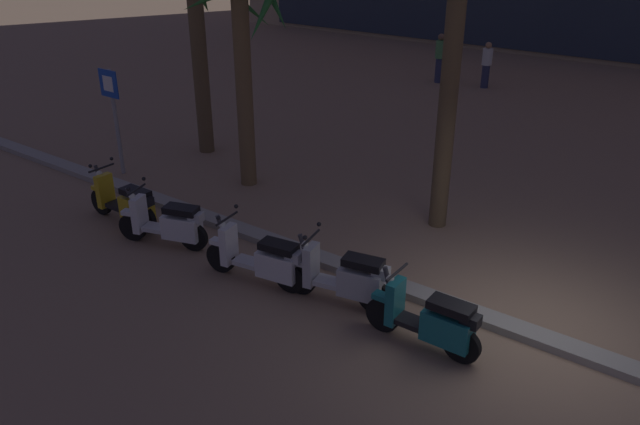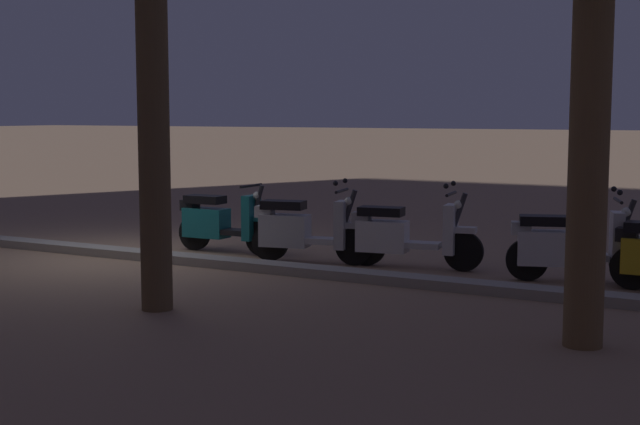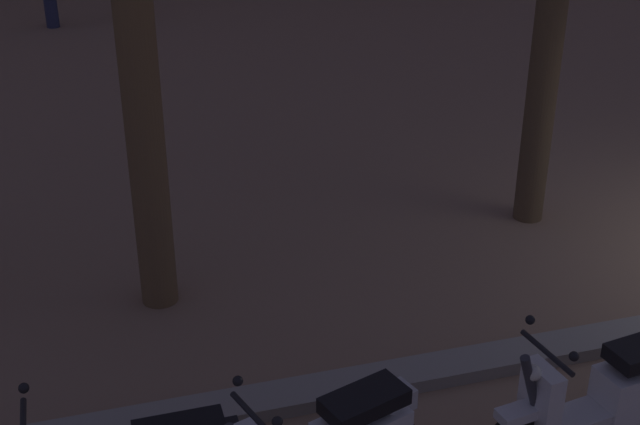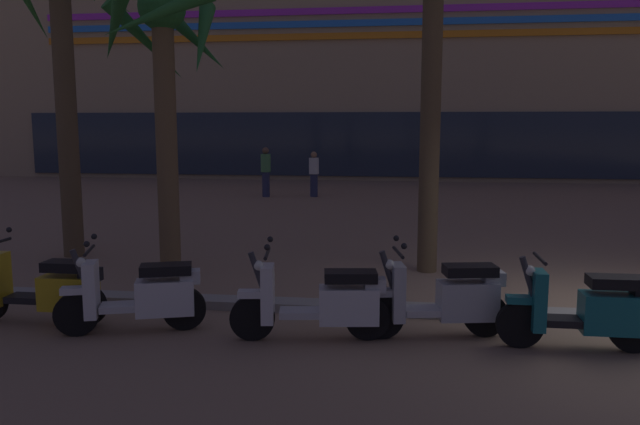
{
  "view_description": "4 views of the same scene",
  "coord_description": "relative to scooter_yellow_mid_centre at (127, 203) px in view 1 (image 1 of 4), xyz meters",
  "views": [
    {
      "loc": [
        1.83,
        -7.73,
        5.38
      ],
      "look_at": [
        -3.49,
        -0.42,
        1.08
      ],
      "focal_mm": 35.09,
      "sensor_mm": 36.0,
      "label": 1
    },
    {
      "loc": [
        -8.6,
        9.69,
        2.08
      ],
      "look_at": [
        -4.97,
        2.9,
        1.22
      ],
      "focal_mm": 49.92,
      "sensor_mm": 36.0,
      "label": 2
    },
    {
      "loc": [
        -7.55,
        -5.77,
        4.63
      ],
      "look_at": [
        -5.43,
        1.5,
        0.83
      ],
      "focal_mm": 49.57,
      "sensor_mm": 36.0,
      "label": 3
    },
    {
      "loc": [
        -3.11,
        -8.15,
        2.48
      ],
      "look_at": [
        -4.52,
        2.29,
        0.98
      ],
      "focal_mm": 34.85,
      "sensor_mm": 36.0,
      "label": 4
    }
  ],
  "objects": [
    {
      "name": "ground_plane",
      "position": [
        7.49,
        1.18,
        -0.44
      ],
      "size": [
        200.0,
        200.0,
        0.0
      ],
      "primitive_type": "plane",
      "color": "#93755B"
    },
    {
      "name": "curb_strip",
      "position": [
        7.49,
        1.0,
        -0.38
      ],
      "size": [
        60.0,
        0.36,
        0.12
      ],
      "primitive_type": "cube",
      "color": "gray",
      "rests_on": "ground"
    },
    {
      "name": "scooter_yellow_mid_centre",
      "position": [
        0.0,
        0.0,
        0.0
      ],
      "size": [
        1.85,
        0.56,
        1.17
      ],
      "color": "black",
      "rests_on": "ground"
    },
    {
      "name": "scooter_white_second_in_line",
      "position": [
        1.31,
        -0.12,
        0.0
      ],
      "size": [
        1.71,
        0.79,
        1.17
      ],
      "color": "black",
      "rests_on": "ground"
    },
    {
      "name": "scooter_white_mid_rear",
      "position": [
        3.48,
        -0.11,
        0.0
      ],
      "size": [
        1.85,
        0.62,
        1.17
      ],
      "color": "black",
      "rests_on": "ground"
    },
    {
      "name": "scooter_silver_tail_end",
      "position": [
        4.89,
        0.18,
        0.02
      ],
      "size": [
        1.73,
        0.66,
        1.17
      ],
      "color": "black",
      "rests_on": "ground"
    },
    {
      "name": "scooter_teal_lead_nearest",
      "position": [
        6.43,
        -0.05,
        0.01
      ],
      "size": [
        1.72,
        0.56,
        1.04
      ],
      "color": "black",
      "rests_on": "ground"
    },
    {
      "name": "crossing_sign",
      "position": [
        -2.26,
        1.62,
        1.06
      ],
      "size": [
        0.6,
        0.12,
        2.4
      ],
      "color": "#939399",
      "rests_on": "ground"
    },
    {
      "name": "palm_tree_near_sign",
      "position": [
        0.5,
        2.89,
        3.04
      ],
      "size": [
        2.29,
        2.27,
        4.72
      ],
      "color": "brown",
      "rests_on": "ground"
    },
    {
      "name": "pedestrian_window_shopping",
      "position": [
        1.32,
        14.1,
        0.37
      ],
      "size": [
        0.34,
        0.34,
        1.55
      ],
      "color": "#2D3351",
      "rests_on": "ground"
    },
    {
      "name": "pedestrian_by_palm_tree",
      "position": [
        -0.31,
        13.84,
        0.45
      ],
      "size": [
        0.34,
        0.34,
        1.7
      ],
      "color": "#2D3351",
      "rests_on": "ground"
    }
  ]
}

